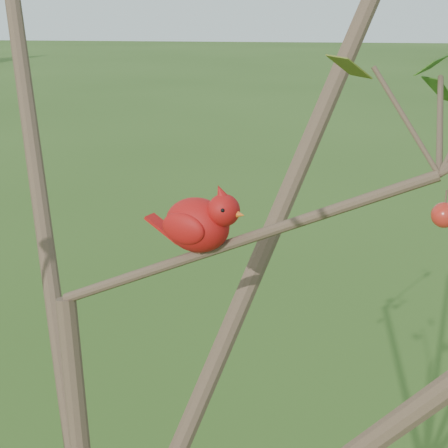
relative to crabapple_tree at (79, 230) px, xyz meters
name	(u,v)px	position (x,y,z in m)	size (l,w,h in m)	color
crabapple_tree	(79,230)	(0.00, 0.00, 0.00)	(2.35, 2.05, 2.95)	#3D2D21
cardinal	(200,223)	(0.17, 0.10, -0.02)	(0.18, 0.12, 0.13)	#B40F10
distant_trees	(333,24)	(1.46, 24.94, -0.58)	(40.30, 13.30, 3.57)	#3D2D21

